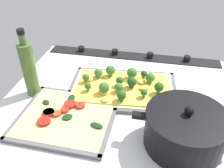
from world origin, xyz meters
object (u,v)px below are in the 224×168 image
oil_bottle (29,69)px  veggie_pizza_back (65,116)px  cooking_pot (185,129)px  baking_tray_back (67,118)px  baking_tray_front (123,90)px  broccoli_pizza (123,86)px

oil_bottle → veggie_pizza_back: bearing=146.3°
veggie_pizza_back → cooking_pot: (-35.00, 3.06, 4.22)cm
baking_tray_back → cooking_pot: size_ratio=1.05×
baking_tray_back → cooking_pot: bearing=175.2°
baking_tray_front → broccoli_pizza: (0.12, -0.15, 1.69)cm
baking_tray_front → cooking_pot: cooking_pot is taller
baking_tray_back → veggie_pizza_back: (0.34, -0.13, 0.72)cm
veggie_pizza_back → cooking_pot: cooking_pot is taller
broccoli_pizza → veggie_pizza_back: broccoli_pizza is taller
broccoli_pizza → oil_bottle: oil_bottle is taller
baking_tray_back → oil_bottle: 21.58cm
baking_tray_back → oil_bottle: (16.07, -10.62, 9.73)cm
broccoli_pizza → baking_tray_back: bearing=51.1°
oil_bottle → baking_tray_front: bearing=-166.5°
broccoli_pizza → oil_bottle: bearing=13.8°
veggie_pizza_back → baking_tray_front: bearing=-130.1°
broccoli_pizza → baking_tray_back: size_ratio=1.26×
baking_tray_back → oil_bottle: bearing=-33.4°
cooking_pot → veggie_pizza_back: bearing=-5.0°
baking_tray_front → cooking_pot: 29.33cm
baking_tray_front → baking_tray_back: (14.77, 18.03, 0.01)cm
broccoli_pizza → oil_bottle: (30.72, 7.56, 8.04)cm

